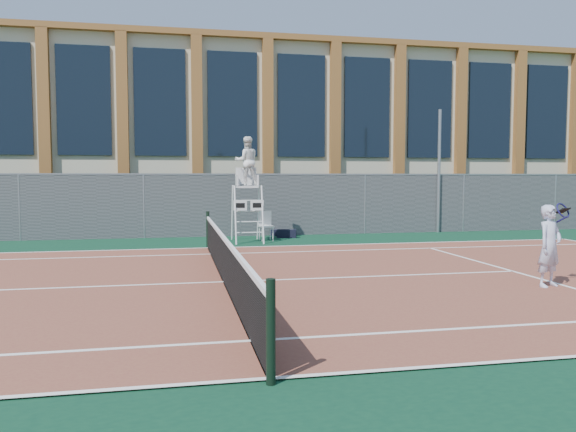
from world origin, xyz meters
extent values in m
plane|color=#233814|center=(0.00, 0.00, 0.00)|extent=(120.00, 120.00, 0.00)
cube|color=#0B3120|center=(0.00, 1.00, 0.01)|extent=(36.00, 20.00, 0.01)
cube|color=brown|center=(0.00, 0.00, 0.02)|extent=(23.77, 10.97, 0.02)
cylinder|color=black|center=(0.00, -5.60, 0.55)|extent=(0.10, 0.10, 1.10)
cylinder|color=black|center=(0.00, 5.60, 0.55)|extent=(0.10, 0.10, 1.10)
cube|color=black|center=(0.00, 0.00, 0.46)|extent=(0.03, 11.00, 0.86)
cube|color=white|center=(0.00, 0.00, 0.92)|extent=(0.06, 11.20, 0.07)
cube|color=black|center=(0.00, 10.00, 1.10)|extent=(40.00, 1.40, 2.20)
cube|color=beige|center=(0.00, 18.00, 4.00)|extent=(44.00, 10.00, 8.00)
cube|color=brown|center=(0.00, 18.00, 8.10)|extent=(45.00, 10.60, 0.25)
cylinder|color=#9EA0A5|center=(8.90, 8.70, 2.33)|extent=(0.12, 0.12, 4.66)
cylinder|color=white|center=(0.92, 6.52, 0.91)|extent=(0.05, 0.52, 1.89)
cylinder|color=white|center=(1.79, 6.52, 0.91)|extent=(0.05, 0.52, 1.89)
cylinder|color=white|center=(0.92, 7.48, 0.91)|extent=(0.05, 0.52, 1.89)
cylinder|color=white|center=(1.79, 7.48, 0.91)|extent=(0.05, 0.52, 1.89)
cube|color=white|center=(1.35, 7.00, 1.80)|extent=(0.68, 0.58, 0.06)
cube|color=white|center=(1.35, 7.27, 2.14)|extent=(0.68, 0.05, 0.58)
cube|color=white|center=(1.08, 6.61, 1.22)|extent=(0.43, 0.03, 0.33)
cube|color=white|center=(1.62, 6.61, 1.22)|extent=(0.43, 0.03, 0.33)
imported|color=white|center=(1.35, 7.05, 2.63)|extent=(0.81, 0.65, 1.60)
cube|color=silver|center=(2.01, 7.20, 0.48)|extent=(0.49, 0.49, 0.04)
cube|color=silver|center=(1.99, 7.40, 0.74)|extent=(0.45, 0.08, 0.48)
cylinder|color=silver|center=(1.85, 7.00, 0.24)|extent=(0.03, 0.03, 0.45)
cylinder|color=silver|center=(2.21, 7.03, 0.24)|extent=(0.03, 0.03, 0.45)
cylinder|color=silver|center=(1.81, 7.37, 0.24)|extent=(0.03, 0.03, 0.45)
cylinder|color=silver|center=(2.18, 7.40, 0.24)|extent=(0.03, 0.03, 0.45)
cube|color=black|center=(2.84, 7.92, 0.15)|extent=(0.71, 0.44, 0.28)
cube|color=black|center=(2.67, 8.60, 0.12)|extent=(0.58, 0.51, 0.22)
imported|color=silver|center=(6.04, -1.71, 0.81)|extent=(0.67, 0.55, 1.57)
torus|color=#151247|center=(6.46, -1.50, 1.47)|extent=(0.38, 0.30, 0.30)
sphere|color=#CCE533|center=(6.56, -1.32, 1.42)|extent=(0.07, 0.07, 0.07)
camera|label=1|loc=(-0.93, -11.11, 2.12)|focal=35.00mm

